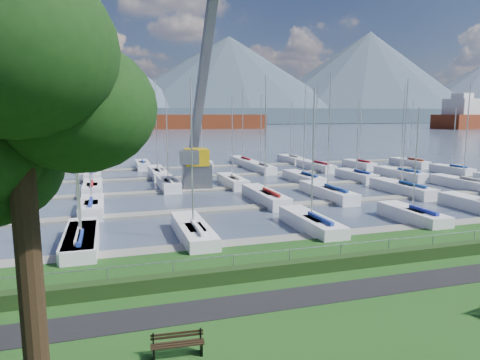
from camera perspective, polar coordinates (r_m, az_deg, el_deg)
name	(u,v)px	position (r m, az deg, el deg)	size (l,w,h in m)	color
path	(335,292)	(20.80, 12.58, -14.39)	(160.00, 2.00, 0.04)	black
water	(125,127)	(279.83, -15.14, 6.83)	(800.00, 540.00, 0.20)	#434F63
hedge	(310,266)	(22.81, 9.33, -11.25)	(80.00, 0.70, 0.70)	#1C3212
fence	(307,248)	(22.87, 8.94, -8.93)	(0.04, 0.04, 80.00)	gray
foothill	(121,116)	(349.67, -15.59, 8.21)	(900.00, 80.00, 12.00)	#475A67
mountains	(125,72)	(426.24, -15.10, 13.77)	(1190.00, 360.00, 115.00)	#3A4555
docks	(203,190)	(47.29, -4.97, -1.35)	(90.00, 41.60, 0.25)	gray
bench_left	(178,344)	(15.65, -8.33, -20.85)	(1.83, 0.56, 0.85)	black
tree	(3,108)	(12.92, -29.04, 8.43)	(7.36, 8.27, 11.96)	black
crane	(198,138)	(49.58, -5.65, 5.57)	(5.03, 13.32, 22.35)	#5A5D62
cargo_ship_mid	(169,122)	(240.37, -9.51, 7.67)	(99.71, 30.05, 21.50)	maroon
sailboat_fleet	(176,138)	(49.04, -8.51, 5.58)	(75.33, 50.32, 13.23)	#1F309C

